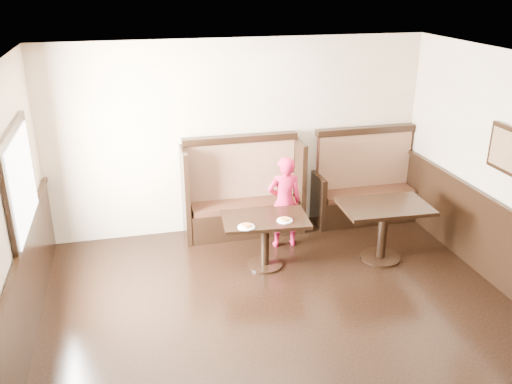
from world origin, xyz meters
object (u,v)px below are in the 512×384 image
object	(u,v)px
booth_main	(243,198)
child	(284,202)
table_main	(265,229)
booth_neighbor	(365,190)
table_neighbor	(384,219)

from	to	relation	value
booth_main	child	world-z (taller)	booth_main
booth_main	table_main	world-z (taller)	booth_main
booth_main	table_main	xyz separation A→B (m)	(0.06, -1.10, 0.01)
booth_neighbor	table_main	distance (m)	2.19
table_neighbor	child	world-z (taller)	child
table_main	table_neighbor	world-z (taller)	table_neighbor
booth_neighbor	table_neighbor	distance (m)	1.33
booth_main	table_main	size ratio (longest dim) A/B	1.53
booth_neighbor	child	distance (m)	1.61
table_main	table_neighbor	distance (m)	1.59
booth_neighbor	table_neighbor	xyz separation A→B (m)	(-0.32, -1.28, 0.11)
booth_main	table_neighbor	world-z (taller)	booth_main
booth_neighbor	table_main	world-z (taller)	booth_neighbor
booth_main	child	xyz separation A→B (m)	(0.46, -0.59, 0.14)
child	booth_main	bearing A→B (deg)	-50.31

